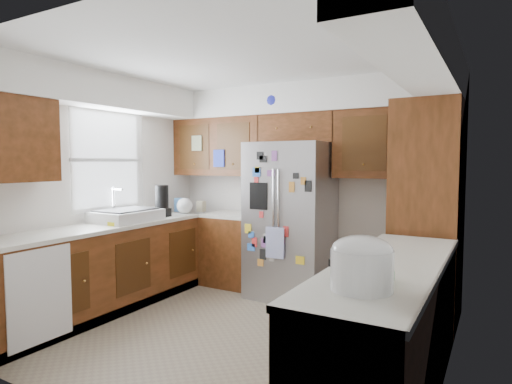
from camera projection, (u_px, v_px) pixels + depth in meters
floor at (236, 331)px, 4.00m from camera, size 3.60×3.60×0.00m
room_shell at (246, 137)px, 4.24m from camera, size 3.64×3.24×2.52m
left_counter_run at (132, 267)px, 4.66m from camera, size 1.36×3.20×0.92m
right_counter_run at (389, 337)px, 2.82m from camera, size 0.63×2.25×0.92m
pantry at (428, 213)px, 4.18m from camera, size 0.60×0.90×2.15m
fridge at (291, 220)px, 4.98m from camera, size 0.90×0.79×1.80m
bridge_cabinet at (299, 129)px, 5.10m from camera, size 0.96×0.34×0.35m
fridge_top_items at (288, 103)px, 5.10m from camera, size 0.68×0.35×0.31m
sink_assembly at (126, 215)px, 4.75m from camera, size 0.52×0.70×0.37m
left_counter_clutter at (173, 204)px, 5.35m from camera, size 0.37×0.84×0.38m
rice_cooker at (362, 262)px, 2.19m from camera, size 0.33×0.32×0.28m
paper_towel at (352, 263)px, 2.25m from camera, size 0.11×0.11×0.25m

